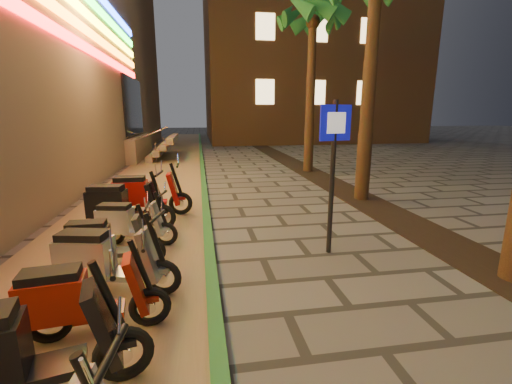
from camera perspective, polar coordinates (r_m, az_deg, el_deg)
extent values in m
cube|color=#8C7251|center=(12.38, -16.63, 1.07)|extent=(3.40, 60.00, 0.01)
cube|color=#27682D|center=(12.27, -8.75, 1.58)|extent=(0.18, 60.00, 0.10)
cube|color=black|center=(8.76, 22.87, -4.21)|extent=(1.20, 40.00, 0.02)
cube|color=black|center=(20.33, -19.73, 13.25)|extent=(0.08, 5.00, 3.00)
cube|color=gray|center=(20.85, -24.85, 6.72)|extent=(5.00, 6.00, 1.20)
cube|color=#FF1414|center=(8.98, -35.06, 24.04)|extent=(0.06, 26.00, 0.28)
cube|color=gray|center=(20.32, -16.52, 5.97)|extent=(0.35, 5.00, 0.30)
cube|color=gray|center=(20.25, -15.58, 6.86)|extent=(0.35, 5.00, 0.30)
cube|color=gray|center=(20.19, -14.64, 7.75)|extent=(0.35, 5.00, 0.30)
cube|color=gray|center=(20.14, -13.69, 8.65)|extent=(0.35, 5.00, 0.30)
cylinder|color=silver|center=(18.30, -18.73, 8.57)|extent=(2.09, 0.06, 0.81)
cylinder|color=silver|center=(22.26, -17.13, 9.34)|extent=(2.09, 0.06, 0.81)
cube|color=brown|center=(36.88, 7.61, 28.70)|extent=(18.00, 16.00, 25.00)
cube|color=#EBC881|center=(26.53, 1.51, 16.34)|extent=(1.40, 0.06, 1.80)
cube|color=#EBC881|center=(27.57, 10.04, 16.03)|extent=(1.40, 0.06, 1.80)
cube|color=#EBC881|center=(29.12, 17.76, 15.45)|extent=(1.40, 0.06, 1.80)
cube|color=#EBC881|center=(27.17, 1.57, 25.86)|extent=(1.40, 0.06, 1.80)
cube|color=#EBC881|center=(28.18, 10.43, 25.19)|extent=(1.40, 0.06, 1.80)
cube|color=#EBC881|center=(29.70, 18.41, 24.13)|extent=(1.40, 0.06, 1.80)
cylinder|color=#472D19|center=(10.15, 18.19, 14.65)|extent=(0.40, 0.40, 5.70)
cylinder|color=#472D19|center=(14.78, 9.04, 14.89)|extent=(0.40, 0.40, 5.95)
sphere|color=#472D19|center=(15.18, 9.48, 26.17)|extent=(0.56, 0.56, 0.56)
cone|color=#184E1D|center=(15.59, 13.02, 27.40)|extent=(0.60, 1.93, 1.52)
cone|color=#184E1D|center=(16.03, 11.39, 27.05)|extent=(1.70, 1.86, 1.52)
cone|color=#184E1D|center=(16.15, 9.01, 27.03)|extent=(2.00, 0.93, 1.52)
cone|color=#184E1D|center=(15.88, 6.84, 27.34)|extent=(1.97, 1.48, 1.52)
cone|color=#184E1D|center=(15.35, 5.81, 27.87)|extent=(1.22, 2.02, 1.52)
cone|color=#184E1D|center=(14.78, 6.51, 28.44)|extent=(1.22, 2.02, 1.52)
cone|color=#184E1D|center=(14.46, 8.77, 28.74)|extent=(1.97, 1.48, 1.52)
cone|color=#184E1D|center=(14.55, 11.46, 28.54)|extent=(2.00, 0.93, 1.52)
cone|color=#184E1D|center=(15.00, 13.12, 27.98)|extent=(1.70, 1.86, 1.52)
cylinder|color=black|center=(6.02, 12.55, 2.03)|extent=(0.09, 0.09, 2.66)
cube|color=#0D10AF|center=(5.90, 13.13, 11.17)|extent=(0.58, 0.15, 0.59)
cube|color=white|center=(5.88, 13.27, 11.15)|extent=(0.34, 0.09, 0.34)
cylinder|color=black|center=(2.17, -23.53, -24.33)|extent=(0.11, 0.60, 0.05)
torus|color=black|center=(3.71, -21.13, -23.85)|extent=(0.56, 0.23, 0.55)
cylinder|color=silver|center=(3.71, -21.13, -23.85)|extent=(0.17, 0.14, 0.15)
cube|color=black|center=(3.74, -31.26, -23.81)|extent=(0.65, 0.48, 0.08)
cube|color=black|center=(3.51, -24.18, -19.31)|extent=(0.37, 0.48, 0.74)
cylinder|color=black|center=(3.41, -23.23, -16.20)|extent=(0.30, 0.14, 0.78)
cylinder|color=black|center=(3.26, -22.82, -10.91)|extent=(0.19, 0.61, 0.05)
cube|color=black|center=(3.63, -21.31, -22.24)|extent=(0.26, 0.20, 0.06)
torus|color=black|center=(4.53, -31.25, -18.11)|extent=(0.49, 0.16, 0.49)
cylinder|color=silver|center=(4.53, -31.25, -18.11)|extent=(0.14, 0.11, 0.13)
torus|color=black|center=(4.38, -17.22, -17.80)|extent=(0.49, 0.16, 0.49)
cylinder|color=silver|center=(4.38, -17.22, -17.80)|extent=(0.14, 0.11, 0.13)
cube|color=maroon|center=(4.41, -24.52, -17.66)|extent=(0.55, 0.38, 0.07)
cube|color=maroon|center=(4.39, -30.70, -15.05)|extent=(0.70, 0.44, 0.47)
cube|color=black|center=(4.28, -31.13, -11.81)|extent=(0.61, 0.37, 0.11)
cube|color=maroon|center=(4.24, -19.33, -14.18)|extent=(0.30, 0.40, 0.66)
cylinder|color=black|center=(4.15, -18.61, -11.83)|extent=(0.26, 0.10, 0.69)
cylinder|color=black|center=(4.04, -18.25, -7.92)|extent=(0.11, 0.54, 0.04)
cube|color=maroon|center=(4.33, -17.32, -16.52)|extent=(0.22, 0.16, 0.06)
torus|color=black|center=(5.40, -27.02, -12.35)|extent=(0.53, 0.20, 0.52)
cylinder|color=silver|center=(5.40, -27.02, -12.35)|extent=(0.16, 0.13, 0.14)
torus|color=black|center=(4.97, -15.29, -13.57)|extent=(0.53, 0.20, 0.52)
cylinder|color=silver|center=(4.97, -15.29, -13.57)|extent=(0.16, 0.13, 0.14)
cube|color=#A5A6AD|center=(5.15, -21.55, -12.58)|extent=(0.61, 0.45, 0.08)
cube|color=#A5A6AD|center=(5.25, -26.57, -9.56)|extent=(0.77, 0.52, 0.50)
cube|color=black|center=(5.16, -26.90, -6.56)|extent=(0.67, 0.44, 0.12)
cube|color=#A5A6AD|center=(4.87, -17.13, -9.83)|extent=(0.34, 0.45, 0.71)
cylinder|color=black|center=(4.78, -16.49, -7.66)|extent=(0.28, 0.12, 0.74)
cylinder|color=black|center=(4.66, -16.15, -3.98)|extent=(0.16, 0.58, 0.04)
cube|color=#A5A6AD|center=(4.92, -15.37, -12.31)|extent=(0.24, 0.18, 0.06)
torus|color=black|center=(6.12, -26.60, -9.63)|extent=(0.47, 0.11, 0.47)
cylinder|color=silver|center=(6.12, -26.60, -9.63)|extent=(0.13, 0.09, 0.13)
torus|color=black|center=(5.93, -17.05, -9.50)|extent=(0.47, 0.11, 0.47)
cylinder|color=silver|center=(5.93, -17.05, -9.50)|extent=(0.13, 0.09, 0.13)
cube|color=#26282C|center=(5.99, -22.01, -9.28)|extent=(0.51, 0.32, 0.07)
cube|color=#26282C|center=(6.01, -26.19, -7.33)|extent=(0.64, 0.37, 0.45)
cube|color=black|center=(5.93, -26.44, -4.96)|extent=(0.57, 0.31, 0.11)
cube|color=#26282C|center=(5.84, -18.49, -6.75)|extent=(0.25, 0.37, 0.63)
cylinder|color=black|center=(5.78, -17.99, -5.05)|extent=(0.25, 0.07, 0.67)
cylinder|color=black|center=(5.69, -17.74, -2.27)|extent=(0.06, 0.52, 0.04)
cube|color=#26282C|center=(5.89, -17.12, -8.52)|extent=(0.20, 0.13, 0.05)
torus|color=black|center=(7.04, -22.72, -6.36)|extent=(0.47, 0.18, 0.47)
cylinder|color=silver|center=(7.04, -22.72, -6.36)|extent=(0.14, 0.11, 0.13)
torus|color=black|center=(6.69, -14.84, -6.76)|extent=(0.47, 0.18, 0.47)
cylinder|color=silver|center=(6.69, -14.84, -6.76)|extent=(0.14, 0.11, 0.13)
cube|color=white|center=(6.84, -18.97, -6.28)|extent=(0.54, 0.39, 0.07)
cube|color=white|center=(6.94, -22.37, -4.37)|extent=(0.68, 0.46, 0.45)
cube|color=black|center=(6.87, -22.55, -2.30)|extent=(0.60, 0.39, 0.11)
cube|color=white|center=(6.64, -16.03, -4.24)|extent=(0.30, 0.40, 0.63)
cylinder|color=black|center=(6.57, -15.60, -2.76)|extent=(0.25, 0.11, 0.66)
cylinder|color=black|center=(6.49, -15.38, -0.33)|extent=(0.14, 0.52, 0.04)
cube|color=white|center=(6.66, -14.89, -5.89)|extent=(0.22, 0.16, 0.05)
torus|color=black|center=(7.95, -23.93, -3.92)|extent=(0.58, 0.18, 0.57)
cylinder|color=silver|center=(7.95, -23.93, -3.92)|extent=(0.17, 0.13, 0.15)
torus|color=black|center=(7.59, -15.27, -4.02)|extent=(0.58, 0.18, 0.57)
cylinder|color=silver|center=(7.59, -15.27, -4.02)|extent=(0.17, 0.13, 0.15)
cube|color=black|center=(7.74, -19.81, -3.67)|extent=(0.64, 0.44, 0.09)
cube|color=black|center=(7.84, -23.55, -1.71)|extent=(0.81, 0.51, 0.55)
cube|color=black|center=(7.77, -23.76, 0.55)|extent=(0.72, 0.43, 0.13)
cube|color=black|center=(7.53, -16.58, -1.30)|extent=(0.34, 0.47, 0.77)
cylinder|color=black|center=(7.46, -16.12, 0.33)|extent=(0.31, 0.11, 0.81)
cylinder|color=black|center=(7.38, -15.87, 2.98)|extent=(0.12, 0.64, 0.05)
cube|color=black|center=(7.55, -15.33, -3.07)|extent=(0.26, 0.18, 0.07)
torus|color=black|center=(8.75, -20.57, -2.14)|extent=(0.58, 0.12, 0.58)
cylinder|color=silver|center=(8.75, -20.57, -2.14)|extent=(0.16, 0.11, 0.15)
torus|color=black|center=(8.60, -12.44, -1.85)|extent=(0.58, 0.12, 0.58)
cylinder|color=silver|center=(8.60, -12.44, -1.85)|extent=(0.16, 0.11, 0.15)
cube|color=maroon|center=(8.64, -16.63, -1.72)|extent=(0.61, 0.38, 0.09)
cube|color=maroon|center=(8.66, -20.17, -0.07)|extent=(0.78, 0.43, 0.55)
cube|color=black|center=(8.59, -20.33, 2.01)|extent=(0.69, 0.36, 0.13)
cube|color=maroon|center=(8.52, -13.60, 0.55)|extent=(0.30, 0.45, 0.78)
cylinder|color=black|center=(8.47, -13.16, 2.03)|extent=(0.30, 0.08, 0.82)
cylinder|color=black|center=(8.41, -12.91, 4.42)|extent=(0.05, 0.64, 0.05)
cube|color=maroon|center=(8.57, -12.48, -1.00)|extent=(0.24, 0.16, 0.07)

